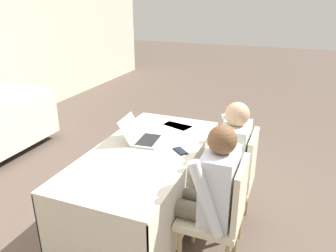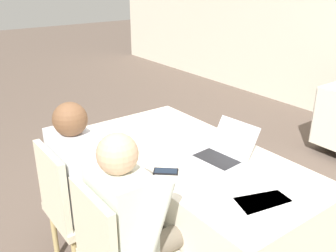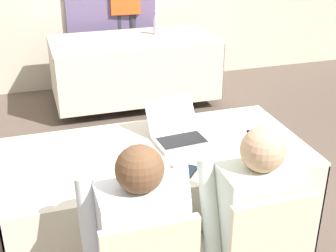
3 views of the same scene
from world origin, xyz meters
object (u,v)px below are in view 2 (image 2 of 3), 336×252
(chair_near_left, at_px, (75,204))
(person_checkered_shirt, at_px, (88,177))
(person_white_shirt, at_px, (134,220))
(laptop, at_px, (222,153))
(cell_phone, at_px, (166,171))

(chair_near_left, distance_m, person_checkered_shirt, 0.19)
(person_checkered_shirt, relative_size, person_white_shirt, 1.00)
(laptop, distance_m, cell_phone, 0.39)
(laptop, xyz_separation_m, chair_near_left, (-0.43, -0.83, -0.28))
(cell_phone, relative_size, person_white_shirt, 0.14)
(person_white_shirt, bearing_deg, cell_phone, -60.92)
(cell_phone, distance_m, person_checkered_shirt, 0.50)
(laptop, xyz_separation_m, person_white_shirt, (0.11, -0.72, -0.12))
(cell_phone, distance_m, chair_near_left, 0.62)
(chair_near_left, distance_m, person_white_shirt, 0.58)
(chair_near_left, height_order, person_checkered_shirt, person_checkered_shirt)
(laptop, height_order, cell_phone, laptop)
(person_checkered_shirt, distance_m, person_white_shirt, 0.54)
(cell_phone, bearing_deg, laptop, 119.91)
(person_checkered_shirt, height_order, person_white_shirt, same)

